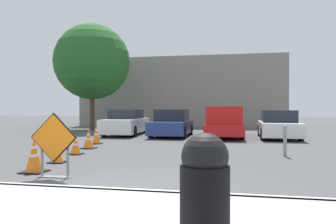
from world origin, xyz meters
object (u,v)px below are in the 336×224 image
at_px(parked_car_nearest, 126,123).
at_px(traffic_cone_fourth, 88,139).
at_px(traffic_cone_fifth, 96,135).
at_px(parked_car_third, 279,125).
at_px(road_closed_sign, 54,143).
at_px(traffic_cone_third, 76,145).
at_px(bollard_nearest, 285,140).
at_px(trash_bin, 205,186).
at_px(traffic_cone_nearest, 34,156).
at_px(traffic_cone_second, 58,153).
at_px(parked_car_second, 172,124).
at_px(pickup_truck, 224,123).

bearing_deg(parked_car_nearest, traffic_cone_fourth, 92.59).
distance_m(traffic_cone_fifth, parked_car_third, 9.11).
relative_size(road_closed_sign, traffic_cone_fourth, 2.02).
xyz_separation_m(traffic_cone_third, bollard_nearest, (6.73, 0.82, 0.21)).
height_order(traffic_cone_third, traffic_cone_fourth, traffic_cone_fourth).
height_order(trash_bin, bollard_nearest, trash_bin).
bearing_deg(traffic_cone_fifth, traffic_cone_third, -78.66).
bearing_deg(traffic_cone_fourth, traffic_cone_third, -80.43).
relative_size(traffic_cone_nearest, traffic_cone_fifth, 1.00).
xyz_separation_m(traffic_cone_second, parked_car_second, (1.58, 9.16, 0.39)).
distance_m(parked_car_nearest, pickup_truck, 5.61).
relative_size(parked_car_nearest, pickup_truck, 0.86).
height_order(traffic_cone_nearest, traffic_cone_third, traffic_cone_nearest).
xyz_separation_m(traffic_cone_second, parked_car_nearest, (-1.20, 9.67, 0.40)).
bearing_deg(parked_car_second, parked_car_nearest, -9.97).
bearing_deg(bollard_nearest, traffic_cone_fourth, 173.91).
bearing_deg(trash_bin, bollard_nearest, 75.33).
bearing_deg(traffic_cone_fifth, pickup_truck, 38.77).
bearing_deg(traffic_cone_third, traffic_cone_second, -80.26).
xyz_separation_m(traffic_cone_nearest, traffic_cone_fifth, (-1.10, 6.20, 0.00)).
bearing_deg(bollard_nearest, traffic_cone_second, -159.23).
xyz_separation_m(parked_car_second, bollard_nearest, (4.86, -6.72, -0.14)).
xyz_separation_m(road_closed_sign, traffic_cone_nearest, (-0.77, 0.45, -0.37)).
bearing_deg(pickup_truck, traffic_cone_fourth, 47.94).
height_order(traffic_cone_nearest, traffic_cone_fifth, same).
bearing_deg(pickup_truck, trash_bin, 88.50).
bearing_deg(parked_car_second, traffic_cone_second, 80.63).
height_order(traffic_cone_fifth, trash_bin, trash_bin).
bearing_deg(road_closed_sign, parked_car_nearest, 100.62).
relative_size(traffic_cone_nearest, traffic_cone_second, 1.39).
bearing_deg(traffic_cone_fifth, bollard_nearest, -17.75).
relative_size(road_closed_sign, parked_car_second, 0.34).
bearing_deg(traffic_cone_nearest, bollard_nearest, 31.53).
distance_m(traffic_cone_nearest, traffic_cone_third, 3.06).
bearing_deg(bollard_nearest, parked_car_second, 125.92).
bearing_deg(pickup_truck, road_closed_sign, 70.55).
bearing_deg(parked_car_second, traffic_cone_nearest, 82.90).
distance_m(road_closed_sign, traffic_cone_third, 3.72).
relative_size(traffic_cone_nearest, parked_car_second, 0.19).
relative_size(road_closed_sign, parked_car_nearest, 0.30).
bearing_deg(parked_car_nearest, traffic_cone_nearest, 93.97).
relative_size(traffic_cone_fifth, parked_car_nearest, 0.17).
bearing_deg(pickup_truck, traffic_cone_nearest, 66.11).
bearing_deg(parked_car_third, parked_car_nearest, -2.77).
distance_m(traffic_cone_third, bollard_nearest, 6.78).
xyz_separation_m(parked_car_nearest, parked_car_second, (2.78, -0.51, -0.01)).
relative_size(road_closed_sign, bollard_nearest, 1.44).
distance_m(traffic_cone_third, parked_car_nearest, 8.10).
bearing_deg(traffic_cone_nearest, trash_bin, -39.45).
xyz_separation_m(road_closed_sign, traffic_cone_fifth, (-1.88, 6.65, -0.37)).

